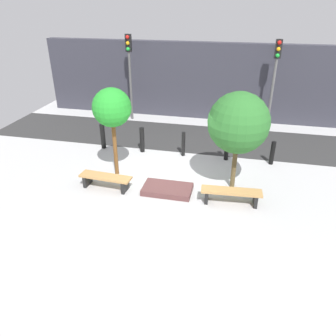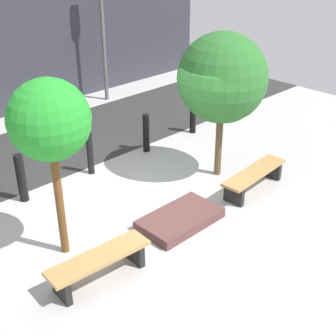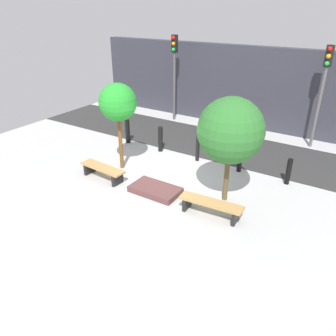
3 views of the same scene
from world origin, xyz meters
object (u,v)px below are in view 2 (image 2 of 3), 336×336
object	(u,v)px
bollard_left	(21,178)
bollard_right	(146,133)
bollard_center	(90,153)
tree_behind_left_bench	(49,121)
traffic_light_mid_west	(102,10)
planter_bed	(180,219)
bench_right	(254,176)
bench_left	(99,262)
tree_behind_right_bench	(222,78)
bollard_far_right	(193,117)

from	to	relation	value
bollard_left	bollard_right	world-z (taller)	bollard_left
bollard_center	tree_behind_left_bench	bearing A→B (deg)	-135.03
bollard_center	traffic_light_mid_west	distance (m)	5.53
planter_bed	bollard_center	xyz separation A→B (m)	(0.00, 2.82, 0.40)
bench_right	tree_behind_left_bench	bearing A→B (deg)	162.13
bench_left	bench_right	size ratio (longest dim) A/B	0.94
tree_behind_right_bench	bollard_right	bearing A→B (deg)	99.52
planter_bed	bench_left	bearing A→B (deg)	-174.34
planter_bed	bollard_far_right	world-z (taller)	bollard_far_right
bench_left	tree_behind_right_bench	distance (m)	4.57
bench_left	traffic_light_mid_west	bearing A→B (deg)	55.55
tree_behind_left_bench	bollard_right	world-z (taller)	tree_behind_left_bench
tree_behind_right_bench	bollard_center	world-z (taller)	tree_behind_right_bench
bollard_right	planter_bed	bearing A→B (deg)	-120.83
tree_behind_right_bench	bollard_center	distance (m)	3.34
planter_bed	tree_behind_right_bench	world-z (taller)	tree_behind_right_bench
tree_behind_right_bench	bollard_left	bearing A→B (deg)	151.40
traffic_light_mid_west	tree_behind_right_bench	bearing A→B (deg)	-103.04
planter_bed	tree_behind_right_bench	size ratio (longest dim) A/B	0.49
bollard_center	bollard_right	bearing A→B (deg)	0.00
planter_bed	tree_behind_left_bench	bearing A→B (deg)	158.39
bench_right	bollard_left	bearing A→B (deg)	136.84
bench_right	bollard_left	distance (m)	4.78
bench_right	bollard_center	bearing A→B (deg)	119.83
traffic_light_mid_west	bench_left	bearing A→B (deg)	-128.42
bollard_right	bollard_center	bearing A→B (deg)	180.00
planter_bed	bollard_left	xyz separation A→B (m)	(-1.68, 2.82, 0.42)
bench_right	tree_behind_right_bench	size ratio (longest dim) A/B	0.58
tree_behind_right_bench	bollard_far_right	distance (m)	3.00
planter_bed	bollard_far_right	bearing A→B (deg)	39.96
bench_right	planter_bed	distance (m)	2.04
bollard_left	traffic_light_mid_west	distance (m)	6.68
bollard_left	bollard_center	bearing A→B (deg)	0.00
bollard_left	bollard_center	world-z (taller)	bollard_left
bench_left	bollard_center	world-z (taller)	bollard_center
bench_right	bench_left	bearing A→B (deg)	176.03
bollard_far_right	tree_behind_left_bench	bearing A→B (deg)	-159.45
tree_behind_left_bench	bollard_center	bearing A→B (deg)	44.97
bench_left	bollard_left	xyz separation A→B (m)	(0.34, 3.02, 0.19)
bench_right	bollard_left	xyz separation A→B (m)	(-3.70, 3.02, 0.19)
bollard_right	traffic_light_mid_west	xyz separation A→B (m)	(1.68, 3.76, 2.28)
bollard_far_right	traffic_light_mid_west	size ratio (longest dim) A/B	0.22
bench_left	bollard_left	size ratio (longest dim) A/B	1.70
bench_right	tree_behind_right_bench	distance (m)	2.14
bollard_center	traffic_light_mid_west	xyz separation A→B (m)	(3.36, 3.76, 2.27)
bollard_right	bollard_far_right	xyz separation A→B (m)	(1.68, 0.00, -0.04)
bollard_left	bollard_far_right	world-z (taller)	bollard_left
tree_behind_left_bench	planter_bed	bearing A→B (deg)	-21.61
bench_left	bollard_far_right	xyz separation A→B (m)	(5.38, 3.02, 0.13)
bench_right	traffic_light_mid_west	size ratio (longest dim) A/B	0.46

